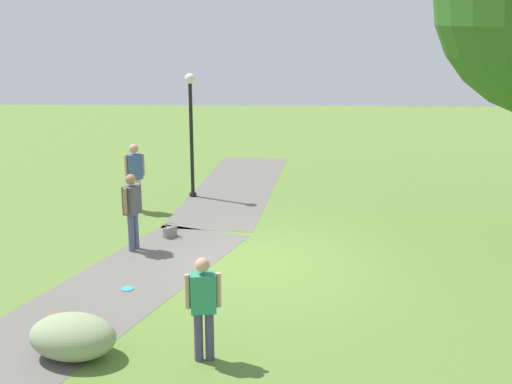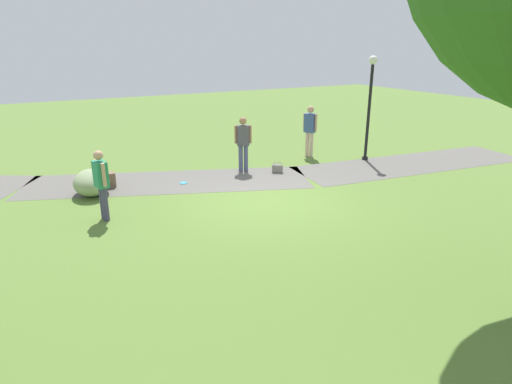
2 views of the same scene
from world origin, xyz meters
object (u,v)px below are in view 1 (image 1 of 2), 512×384
at_px(passerby_on_path, 203,302).
at_px(frisbee_on_grass, 127,289).
at_px(handbag_on_grass, 170,231).
at_px(backpack_by_boulder, 56,327).
at_px(lamp_post, 191,122).
at_px(man_near_boulder, 135,172).
at_px(woman_with_handbag, 132,207).
at_px(lawn_boulder, 73,337).

height_order(passerby_on_path, frisbee_on_grass, passerby_on_path).
height_order(handbag_on_grass, backpack_by_boulder, backpack_by_boulder).
xyz_separation_m(lamp_post, man_near_boulder, (1.43, -1.29, -1.08)).
height_order(woman_with_handbag, man_near_boulder, man_near_boulder).
xyz_separation_m(woman_with_handbag, handbag_on_grass, (-0.85, 0.65, -0.83)).
xyz_separation_m(man_near_boulder, handbag_on_grass, (2.01, 1.19, -0.89)).
height_order(lamp_post, handbag_on_grass, lamp_post).
distance_m(man_near_boulder, backpack_by_boulder, 6.83).
bearing_deg(backpack_by_boulder, woman_with_handbag, 174.43).
bearing_deg(lamp_post, backpack_by_boulder, -7.83).
distance_m(lawn_boulder, passerby_on_path, 2.02).
bearing_deg(frisbee_on_grass, lawn_boulder, -5.79).
height_order(woman_with_handbag, passerby_on_path, woman_with_handbag).
xyz_separation_m(handbag_on_grass, backpack_by_boulder, (4.77, -1.03, 0.05)).
relative_size(lamp_post, man_near_boulder, 1.93).
distance_m(man_near_boulder, passerby_on_path, 7.79).
distance_m(lawn_boulder, man_near_boulder, 7.39).
xyz_separation_m(passerby_on_path, handbag_on_grass, (-5.36, -1.34, -0.78)).
relative_size(lawn_boulder, passerby_on_path, 0.90).
xyz_separation_m(lawn_boulder, man_near_boulder, (-7.34, -0.60, 0.70)).
bearing_deg(woman_with_handbag, backpack_by_boulder, -5.57).
height_order(lawn_boulder, man_near_boulder, man_near_boulder).
relative_size(lawn_boulder, man_near_boulder, 0.82).
distance_m(lamp_post, lawn_boulder, 8.97).
height_order(lamp_post, backpack_by_boulder, lamp_post).
xyz_separation_m(lamp_post, backpack_by_boulder, (8.20, -1.13, -1.92)).
distance_m(lamp_post, backpack_by_boulder, 8.50).
distance_m(passerby_on_path, handbag_on_grass, 5.58).
relative_size(handbag_on_grass, backpack_by_boulder, 0.96).
bearing_deg(lawn_boulder, passerby_on_path, 89.10).
relative_size(passerby_on_path, frisbee_on_grass, 7.15).
relative_size(woman_with_handbag, backpack_by_boulder, 4.19).
height_order(passerby_on_path, handbag_on_grass, passerby_on_path).
bearing_deg(handbag_on_grass, lawn_boulder, -6.29).
relative_size(man_near_boulder, passerby_on_path, 1.10).
xyz_separation_m(lamp_post, frisbee_on_grass, (6.35, -0.44, -2.10)).
xyz_separation_m(lamp_post, lawn_boulder, (8.76, -0.69, -1.78)).
height_order(woman_with_handbag, frisbee_on_grass, woman_with_handbag).
bearing_deg(frisbee_on_grass, backpack_by_boulder, -20.35).
bearing_deg(man_near_boulder, frisbee_on_grass, 9.74).
relative_size(lawn_boulder, frisbee_on_grass, 6.45).
bearing_deg(handbag_on_grass, woman_with_handbag, -37.49).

